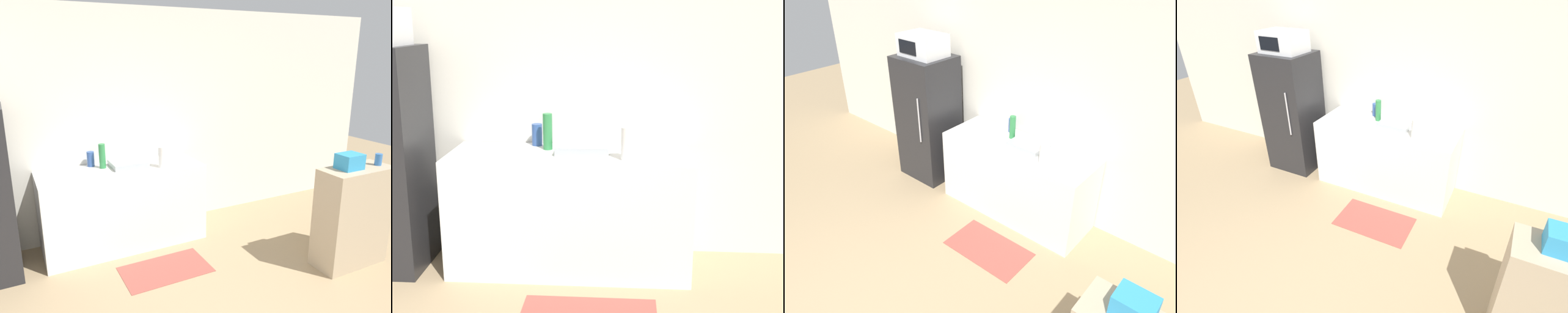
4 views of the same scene
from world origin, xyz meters
The scene contains 6 objects.
wall_back centered at (0.00, 2.80, 1.30)m, with size 8.00×0.06×2.60m, color silver.
counter centered at (0.14, 2.43, 0.44)m, with size 1.76×0.65×0.89m, color silver.
sink_basin centered at (0.23, 2.49, 0.92)m, with size 0.38×0.33×0.06m, color #9EA3A8.
bottle_tall centered at (-0.04, 2.54, 1.02)m, with size 0.07×0.07×0.27m, color #2D7F42.
bottle_short centered at (-0.14, 2.67, 0.97)m, with size 0.08×0.08×0.17m, color #2D4C8C.
paper_towel_roll centered at (0.56, 2.27, 1.00)m, with size 0.10×0.10×0.23m, color white.
Camera 2 is at (0.54, -1.37, 1.83)m, focal length 50.00 mm.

